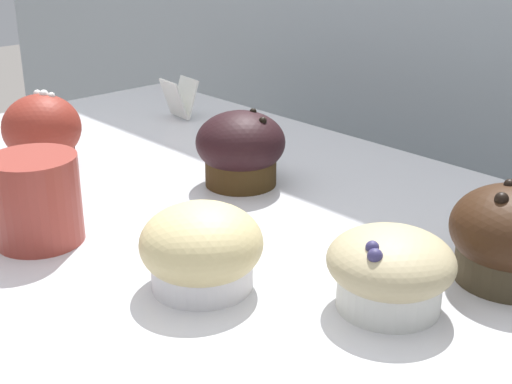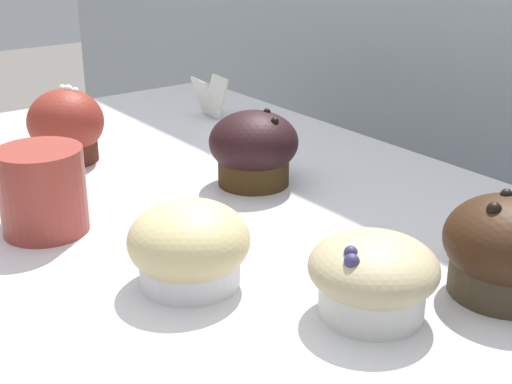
{
  "view_description": "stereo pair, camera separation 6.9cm",
  "coord_description": "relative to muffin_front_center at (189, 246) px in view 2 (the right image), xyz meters",
  "views": [
    {
      "loc": [
        0.57,
        -0.44,
        1.21
      ],
      "look_at": [
        0.1,
        -0.0,
        0.95
      ],
      "focal_mm": 50.0,
      "sensor_mm": 36.0,
      "label": 1
    },
    {
      "loc": [
        0.62,
        -0.38,
        1.21
      ],
      "look_at": [
        0.1,
        -0.0,
        0.95
      ],
      "focal_mm": 50.0,
      "sensor_mm": 36.0,
      "label": 2
    }
  ],
  "objects": [
    {
      "name": "muffin_front_left",
      "position": [
        0.13,
        0.09,
        -0.0
      ],
      "size": [
        0.1,
        0.1,
        0.07
      ],
      "color": "silver",
      "rests_on": "display_counter"
    },
    {
      "name": "muffin_front_right",
      "position": [
        0.17,
        0.2,
        0.01
      ],
      "size": [
        0.11,
        0.11,
        0.09
      ],
      "color": "#3C3221",
      "rests_on": "display_counter"
    },
    {
      "name": "price_card",
      "position": [
        -0.43,
        0.3,
        -0.0
      ],
      "size": [
        0.05,
        0.05,
        0.06
      ],
      "color": "white",
      "rests_on": "display_counter"
    },
    {
      "name": "coffee_cup",
      "position": [
        -0.18,
        -0.06,
        0.01
      ],
      "size": [
        0.12,
        0.08,
        0.09
      ],
      "color": "#99382D",
      "rests_on": "display_counter"
    },
    {
      "name": "muffin_back_left",
      "position": [
        -0.16,
        0.19,
        0.01
      ],
      "size": [
        0.1,
        0.1,
        0.09
      ],
      "color": "#3A2812",
      "rests_on": "display_counter"
    },
    {
      "name": "muffin_front_center",
      "position": [
        0.0,
        0.0,
        0.0
      ],
      "size": [
        0.1,
        0.1,
        0.07
      ],
      "color": "white",
      "rests_on": "display_counter"
    },
    {
      "name": "muffin_back_right",
      "position": [
        -0.37,
        0.04,
        0.01
      ],
      "size": [
        0.1,
        0.1,
        0.1
      ],
      "color": "#491F14",
      "rests_on": "display_counter"
    }
  ]
}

